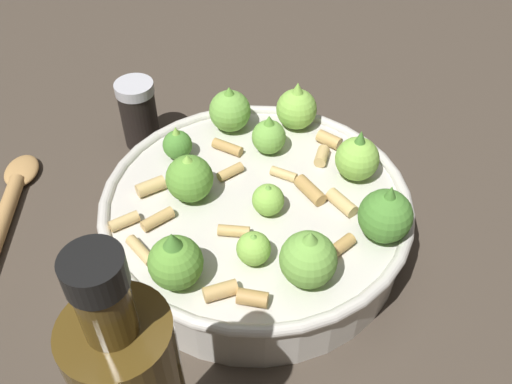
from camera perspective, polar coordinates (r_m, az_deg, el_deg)
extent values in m
plane|color=#42382D|center=(0.55, 0.00, -4.80)|extent=(2.40, 2.40, 0.00)
cylinder|color=beige|center=(0.53, 0.00, -2.87)|extent=(0.28, 0.28, 0.05)
torus|color=beige|center=(0.51, 0.00, -0.80)|extent=(0.29, 0.29, 0.01)
sphere|color=#4C8933|center=(0.55, -8.00, 4.77)|extent=(0.03, 0.03, 0.03)
cone|color=#8CC64C|center=(0.54, -8.16, 6.02)|extent=(0.01, 0.01, 0.01)
sphere|color=#75B247|center=(0.55, 1.32, 5.64)|extent=(0.03, 0.03, 0.03)
cone|color=#609E38|center=(0.54, 1.35, 7.10)|extent=(0.02, 0.02, 0.02)
sphere|color=#8CC64C|center=(0.46, -0.24, -5.78)|extent=(0.03, 0.03, 0.03)
cone|color=#75B247|center=(0.45, -0.25, -4.72)|extent=(0.01, 0.01, 0.01)
sphere|color=#75B247|center=(0.58, -2.67, 8.24)|extent=(0.04, 0.04, 0.04)
cone|color=#609E38|center=(0.57, -2.74, 9.95)|extent=(0.02, 0.02, 0.02)
sphere|color=#8CC64C|center=(0.49, 1.37, -0.74)|extent=(0.03, 0.03, 0.03)
cone|color=#75B247|center=(0.48, 1.39, 0.38)|extent=(0.01, 0.01, 0.01)
sphere|color=#4C8933|center=(0.48, 13.04, -2.39)|extent=(0.05, 0.05, 0.05)
cone|color=#4C8933|center=(0.46, 13.51, -0.36)|extent=(0.02, 0.02, 0.02)
sphere|color=#609E38|center=(0.44, -8.18, -7.14)|extent=(0.04, 0.04, 0.04)
cone|color=#4C8933|center=(0.42, -8.50, -5.16)|extent=(0.02, 0.02, 0.02)
sphere|color=#8CC64C|center=(0.59, 4.14, 8.42)|extent=(0.04, 0.04, 0.04)
cone|color=#8CC64C|center=(0.57, 4.26, 10.22)|extent=(0.02, 0.02, 0.02)
sphere|color=#8CC64C|center=(0.53, 10.26, 3.34)|extent=(0.04, 0.04, 0.04)
cone|color=#4C8933|center=(0.52, 10.58, 5.24)|extent=(0.02, 0.02, 0.02)
sphere|color=#75B247|center=(0.44, 5.34, -6.86)|extent=(0.05, 0.05, 0.05)
cone|color=#75B247|center=(0.42, 5.54, -4.94)|extent=(0.02, 0.02, 0.02)
sphere|color=#609E38|center=(0.51, -6.78, 1.37)|extent=(0.04, 0.04, 0.04)
cone|color=#8CC64C|center=(0.49, -6.98, 3.07)|extent=(0.02, 0.02, 0.01)
cylinder|color=tan|center=(0.53, -10.67, 0.55)|extent=(0.02, 0.03, 0.01)
cylinder|color=tan|center=(0.44, -3.64, -10.01)|extent=(0.02, 0.03, 0.01)
cylinder|color=tan|center=(0.50, -10.00, -2.73)|extent=(0.01, 0.03, 0.01)
cylinder|color=tan|center=(0.52, 5.53, 0.18)|extent=(0.03, 0.01, 0.01)
cylinder|color=tan|center=(0.53, -2.83, 1.97)|extent=(0.01, 0.03, 0.01)
cylinder|color=tan|center=(0.55, 6.72, 3.66)|extent=(0.02, 0.02, 0.01)
cylinder|color=tan|center=(0.48, -2.29, -3.99)|extent=(0.03, 0.03, 0.01)
cylinder|color=tan|center=(0.50, -13.27, -2.92)|extent=(0.01, 0.03, 0.01)
cylinder|color=tan|center=(0.48, -11.67, -5.85)|extent=(0.03, 0.01, 0.01)
cylinder|color=tan|center=(0.53, 2.83, 1.83)|extent=(0.03, 0.02, 0.01)
cylinder|color=tan|center=(0.47, 8.37, -5.68)|extent=(0.01, 0.03, 0.01)
cylinder|color=tan|center=(0.56, -2.92, 4.56)|extent=(0.03, 0.02, 0.01)
cylinder|color=tan|center=(0.44, -0.37, -10.75)|extent=(0.03, 0.03, 0.01)
cylinder|color=tan|center=(0.51, 8.72, -1.08)|extent=(0.03, 0.01, 0.01)
cylinder|color=tan|center=(0.57, 7.45, 5.30)|extent=(0.03, 0.02, 0.01)
cylinder|color=black|center=(0.65, -11.78, 7.38)|extent=(0.04, 0.04, 0.07)
cylinder|color=silver|center=(0.63, -12.31, 10.29)|extent=(0.04, 0.04, 0.01)
cylinder|color=#4C3814|center=(0.26, -15.06, -11.26)|extent=(0.03, 0.03, 0.04)
cylinder|color=black|center=(0.24, -16.17, -7.82)|extent=(0.03, 0.03, 0.02)
ellipsoid|color=#B2844C|center=(0.67, -22.76, 2.00)|extent=(0.06, 0.06, 0.01)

